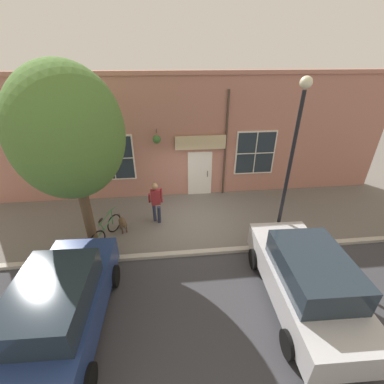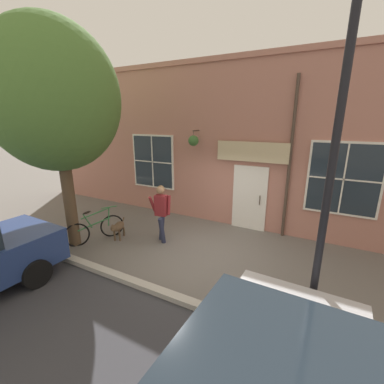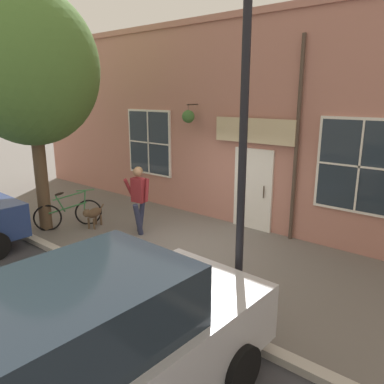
# 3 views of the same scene
# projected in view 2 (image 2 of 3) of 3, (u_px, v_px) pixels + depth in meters

# --- Properties ---
(ground_plane) EXTENTS (90.00, 90.00, 0.00)m
(ground_plane) POSITION_uv_depth(u_px,v_px,m) (207.00, 253.00, 6.96)
(ground_plane) COLOR #66605B
(storefront_facade) EXTENTS (0.95, 18.00, 5.36)m
(storefront_facade) POSITION_uv_depth(u_px,v_px,m) (239.00, 146.00, 8.22)
(storefront_facade) COLOR #B27566
(storefront_facade) RESTS_ON ground_plane
(pedestrian_walking) EXTENTS (0.59, 0.55, 1.72)m
(pedestrian_walking) POSITION_uv_depth(u_px,v_px,m) (161.00, 208.00, 7.37)
(pedestrian_walking) COLOR #282D47
(pedestrian_walking) RESTS_ON ground_plane
(dog_on_leash) EXTENTS (0.93, 0.46, 0.61)m
(dog_on_leash) POSITION_uv_depth(u_px,v_px,m) (118.00, 227.00, 7.69)
(dog_on_leash) COLOR brown
(dog_on_leash) RESTS_ON ground_plane
(street_tree_by_curb) EXTENTS (3.35, 3.02, 5.88)m
(street_tree_by_curb) POSITION_uv_depth(u_px,v_px,m) (58.00, 101.00, 6.40)
(street_tree_by_curb) COLOR brown
(street_tree_by_curb) RESTS_ON ground_plane
(leaning_bicycle) EXTENTS (1.57, 0.82, 1.00)m
(leaning_bicycle) POSITION_uv_depth(u_px,v_px,m) (95.00, 229.00, 7.60)
(leaning_bicycle) COLOR black
(leaning_bicycle) RESTS_ON ground_plane
(street_lamp) EXTENTS (0.32, 0.32, 5.45)m
(street_lamp) POSITION_uv_depth(u_px,v_px,m) (339.00, 120.00, 3.28)
(street_lamp) COLOR black
(street_lamp) RESTS_ON ground_plane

